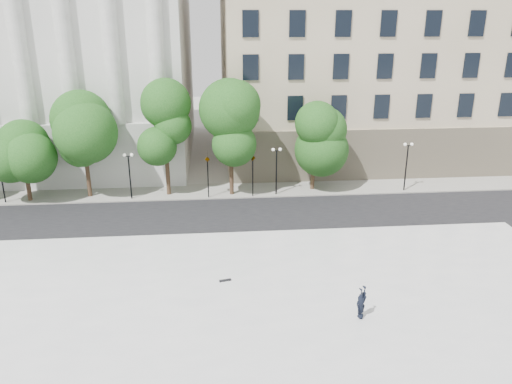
% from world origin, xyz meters
% --- Properties ---
extents(ground, '(160.00, 160.00, 0.00)m').
position_xyz_m(ground, '(0.00, 0.00, 0.00)').
color(ground, '#A8A69F').
rests_on(ground, ground).
extents(plaza, '(44.00, 22.00, 0.45)m').
position_xyz_m(plaza, '(0.00, 3.00, 0.23)').
color(plaza, white).
rests_on(plaza, ground).
extents(street, '(60.00, 8.00, 0.02)m').
position_xyz_m(street, '(0.00, 18.00, 0.01)').
color(street, black).
rests_on(street, ground).
extents(far_sidewalk, '(60.00, 4.00, 0.12)m').
position_xyz_m(far_sidewalk, '(0.00, 24.00, 0.06)').
color(far_sidewalk, '#9E9C92').
rests_on(far_sidewalk, ground).
extents(building_west, '(31.50, 27.65, 25.60)m').
position_xyz_m(building_west, '(-17.00, 38.57, 12.89)').
color(building_west, silver).
rests_on(building_west, ground).
extents(building_east, '(36.00, 26.15, 23.00)m').
position_xyz_m(building_east, '(20.00, 38.91, 11.14)').
color(building_east, beige).
rests_on(building_east, ground).
extents(traffic_light_west, '(0.54, 1.83, 4.23)m').
position_xyz_m(traffic_light_west, '(0.03, 22.30, 3.72)').
color(traffic_light_west, black).
rests_on(traffic_light_west, ground).
extents(traffic_light_east, '(1.06, 1.73, 4.20)m').
position_xyz_m(traffic_light_east, '(3.87, 22.30, 3.70)').
color(traffic_light_east, black).
rests_on(traffic_light_east, ground).
extents(person_lying, '(1.59, 1.81, 0.48)m').
position_xyz_m(person_lying, '(7.72, 2.78, 0.69)').
color(person_lying, black).
rests_on(person_lying, plaza).
extents(skateboard, '(0.72, 0.33, 0.07)m').
position_xyz_m(skateboard, '(1.00, 7.16, 0.49)').
color(skateboard, black).
rests_on(skateboard, plaza).
extents(street_trees, '(34.91, 5.01, 8.19)m').
position_xyz_m(street_trees, '(-5.98, 23.34, 5.41)').
color(street_trees, '#382619').
rests_on(street_trees, ground).
extents(lamp_posts, '(35.44, 0.28, 4.50)m').
position_xyz_m(lamp_posts, '(0.32, 22.60, 2.93)').
color(lamp_posts, black).
rests_on(lamp_posts, ground).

